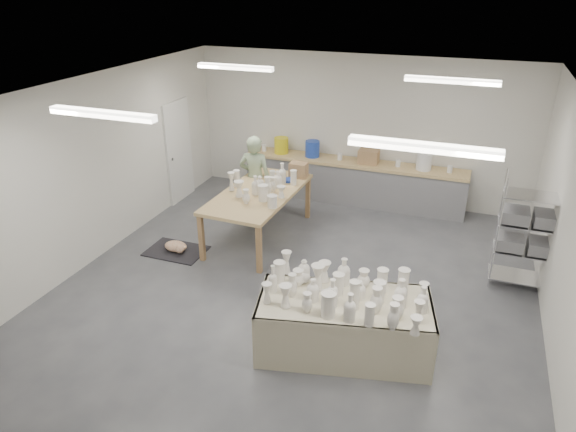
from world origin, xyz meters
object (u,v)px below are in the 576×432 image
at_px(work_table, 264,190).
at_px(potter, 255,179).
at_px(red_stool, 261,200).
at_px(drying_table, 344,321).

xyz_separation_m(work_table, potter, (-0.44, 0.61, -0.06)).
bearing_deg(potter, red_stool, -95.49).
height_order(drying_table, red_stool, drying_table).
height_order(drying_table, potter, potter).
bearing_deg(work_table, red_stool, 118.27).
distance_m(work_table, red_stool, 1.15).
bearing_deg(potter, drying_table, 123.53).
relative_size(drying_table, work_table, 0.95).
bearing_deg(potter, work_table, 120.03).
bearing_deg(work_table, drying_table, -48.27).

